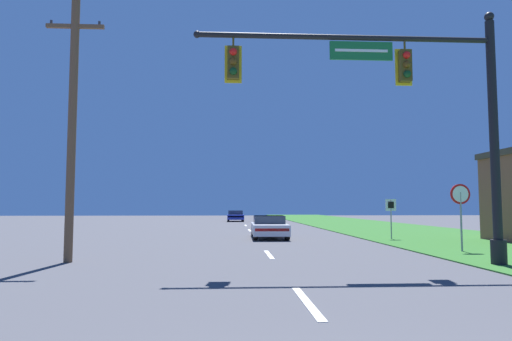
% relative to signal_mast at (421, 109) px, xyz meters
% --- Properties ---
extents(grass_verge_right, '(10.00, 110.00, 0.04)m').
position_rel_signal_mast_xyz_m(grass_verge_right, '(6.29, 19.31, -4.53)').
color(grass_verge_right, '#2D6626').
rests_on(grass_verge_right, ground).
extents(road_center_line, '(0.16, 34.80, 0.01)m').
position_rel_signal_mast_xyz_m(road_center_line, '(-4.21, 11.31, -4.54)').
color(road_center_line, silver).
rests_on(road_center_line, ground).
extents(signal_mast, '(9.08, 0.47, 7.51)m').
position_rel_signal_mast_xyz_m(signal_mast, '(0.00, 0.00, 0.00)').
color(signal_mast, black).
rests_on(signal_mast, grass_verge_right).
extents(car_ahead, '(1.92, 4.72, 1.19)m').
position_rel_signal_mast_xyz_m(car_ahead, '(-3.49, 11.65, -3.94)').
color(car_ahead, black).
rests_on(car_ahead, ground).
extents(far_car, '(1.82, 4.25, 1.19)m').
position_rel_signal_mast_xyz_m(far_car, '(-4.97, 38.44, -3.95)').
color(far_car, black).
rests_on(far_car, ground).
extents(stop_sign, '(0.76, 0.07, 2.50)m').
position_rel_signal_mast_xyz_m(stop_sign, '(3.03, 3.72, -2.68)').
color(stop_sign, gray).
rests_on(stop_sign, grass_verge_right).
extents(route_sign_post, '(0.55, 0.06, 2.03)m').
position_rel_signal_mast_xyz_m(route_sign_post, '(2.65, 10.09, -3.02)').
color(route_sign_post, gray).
rests_on(route_sign_post, grass_verge_right).
extents(utility_pole_near, '(1.80, 0.26, 8.31)m').
position_rel_signal_mast_xyz_m(utility_pole_near, '(-10.52, 1.46, -0.24)').
color(utility_pole_near, brown).
rests_on(utility_pole_near, ground).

